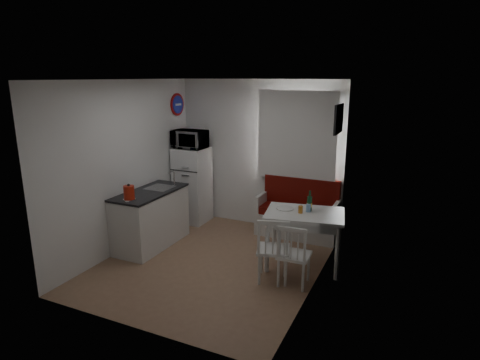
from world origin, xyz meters
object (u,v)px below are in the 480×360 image
(dining_table, at_px, (305,219))
(chair_right, at_px, (292,249))
(kettle, at_px, (129,193))
(kitchen_counter, at_px, (151,218))
(bench, at_px, (298,217))
(wine_bottle, at_px, (310,201))
(chair_left, at_px, (271,243))
(microwave, at_px, (190,139))
(fridge, at_px, (192,185))

(dining_table, bearing_deg, chair_right, -97.63)
(dining_table, bearing_deg, kettle, -171.23)
(kitchen_counter, distance_m, bench, 2.43)
(kitchen_counter, relative_size, wine_bottle, 4.52)
(chair_left, height_order, wine_bottle, wine_bottle)
(dining_table, bearing_deg, kitchen_counter, 176.39)
(chair_left, height_order, microwave, microwave)
(bench, height_order, dining_table, bench)
(kitchen_counter, distance_m, fridge, 1.27)
(fridge, bearing_deg, chair_right, -33.45)
(kitchen_counter, distance_m, chair_right, 2.48)
(bench, height_order, chair_right, bench)
(wine_bottle, bearing_deg, chair_left, -110.44)
(kitchen_counter, relative_size, dining_table, 1.11)
(kitchen_counter, relative_size, chair_right, 2.91)
(chair_right, distance_m, wine_bottle, 0.87)
(chair_left, bearing_deg, kettle, 168.03)
(kitchen_counter, xyz_separation_m, fridge, (0.02, 1.24, 0.24))
(fridge, relative_size, microwave, 2.38)
(dining_table, bearing_deg, wine_bottle, 60.57)
(fridge, bearing_deg, bench, 3.20)
(chair_left, distance_m, kettle, 2.17)
(kettle, bearing_deg, dining_table, 19.38)
(bench, relative_size, chair_right, 3.01)
(kitchen_counter, relative_size, kettle, 5.39)
(kitchen_counter, xyz_separation_m, chair_left, (2.17, -0.37, 0.10))
(chair_right, height_order, fridge, fridge)
(kitchen_counter, distance_m, dining_table, 2.45)
(bench, bearing_deg, chair_left, -85.04)
(chair_left, xyz_separation_m, wine_bottle, (0.28, 0.76, 0.40))
(chair_left, distance_m, chair_right, 0.29)
(chair_right, relative_size, wine_bottle, 1.56)
(kitchen_counter, relative_size, microwave, 2.26)
(wine_bottle, bearing_deg, kitchen_counter, -170.81)
(chair_right, bearing_deg, microwave, 144.97)
(kitchen_counter, xyz_separation_m, chair_right, (2.45, -0.36, 0.07))
(fridge, distance_m, microwave, 0.86)
(bench, bearing_deg, kettle, -136.11)
(kitchen_counter, bearing_deg, fridge, 89.10)
(dining_table, relative_size, wine_bottle, 4.08)
(chair_left, bearing_deg, chair_right, -15.52)
(microwave, bearing_deg, bench, 4.63)
(wine_bottle, bearing_deg, fridge, 160.76)
(microwave, xyz_separation_m, wine_bottle, (2.43, -0.80, -0.60))
(dining_table, height_order, chair_right, chair_right)
(kitchen_counter, height_order, microwave, microwave)
(dining_table, relative_size, fridge, 0.86)
(chair_left, distance_m, wine_bottle, 0.90)
(dining_table, xyz_separation_m, kettle, (-2.37, -0.83, 0.31))
(bench, xyz_separation_m, kettle, (-1.97, -1.89, 0.70))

